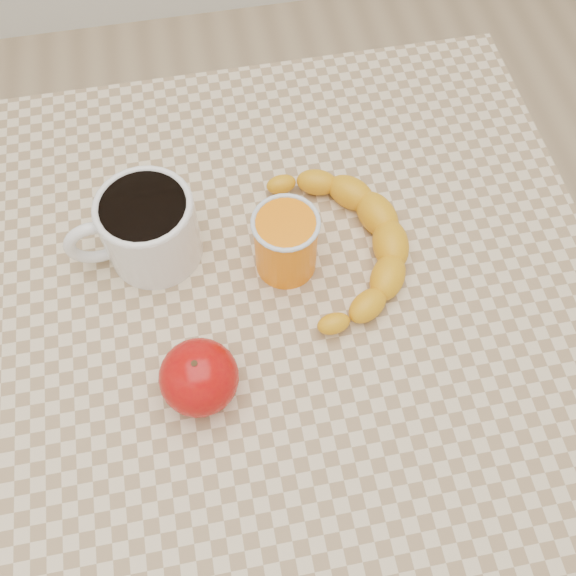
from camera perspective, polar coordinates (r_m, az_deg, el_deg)
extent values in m
plane|color=tan|center=(1.49, 0.00, -14.36)|extent=(3.00, 3.00, 0.00)
cube|color=beige|center=(0.80, 0.00, -1.37)|extent=(0.80, 0.80, 0.04)
cube|color=olive|center=(0.85, 0.00, -2.92)|extent=(0.74, 0.74, 0.06)
cylinder|color=olive|center=(1.17, 22.33, -22.31)|extent=(0.05, 0.05, 0.71)
cylinder|color=olive|center=(1.33, -17.97, 1.92)|extent=(0.05, 0.05, 0.71)
cylinder|color=olive|center=(1.37, 11.81, 6.76)|extent=(0.05, 0.05, 0.71)
cylinder|color=white|center=(0.79, -12.14, 5.12)|extent=(0.13, 0.13, 0.10)
cylinder|color=black|center=(0.76, -12.75, 6.94)|extent=(0.10, 0.10, 0.01)
torus|color=white|center=(0.76, -12.81, 7.13)|extent=(0.12, 0.12, 0.01)
torus|color=white|center=(0.80, -16.76, 3.86)|extent=(0.08, 0.02, 0.07)
cylinder|color=orange|center=(0.77, -0.20, 3.94)|extent=(0.08, 0.08, 0.09)
torus|color=silver|center=(0.73, -0.21, 5.86)|extent=(0.08, 0.08, 0.01)
ellipsoid|color=#9F0508|center=(0.70, -7.92, -7.87)|extent=(0.11, 0.11, 0.08)
cylinder|color=#382311|center=(0.67, -8.27, -6.84)|extent=(0.01, 0.01, 0.01)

